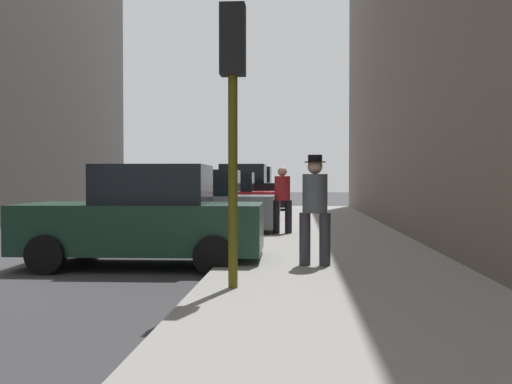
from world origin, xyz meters
name	(u,v)px	position (x,y,z in m)	size (l,w,h in m)	color
ground_plane	(6,263)	(0.00, 0.00, 0.00)	(120.00, 120.00, 0.00)	#38383A
sidewalk	(336,263)	(6.00, 0.00, 0.07)	(4.00, 40.00, 0.15)	gray
parked_dark_green_sedan	(146,218)	(2.65, -0.15, 0.85)	(4.24, 2.14, 1.79)	#193828
parked_gray_coupe	(197,205)	(2.65, 5.01, 0.85)	(4.23, 2.12, 1.79)	slate
parked_red_hatchback	(223,199)	(2.65, 10.21, 0.85)	(4.24, 2.13, 1.79)	#B2191E
parked_black_suv	(240,190)	(2.65, 16.38, 1.03)	(4.64, 2.14, 2.25)	black
parked_white_van	(250,189)	(2.65, 21.86, 1.03)	(4.63, 2.11, 2.25)	silver
fire_hydrant	(265,218)	(4.45, 5.41, 0.50)	(0.42, 0.22, 0.70)	red
traffic_light	(233,83)	(4.50, -2.80, 2.76)	(0.32, 0.32, 3.60)	#514C0F
pedestrian_with_beanie	(315,204)	(5.60, -0.84, 1.14)	(0.50, 0.40, 1.78)	#333338
pedestrian_in_red_jacket	(282,196)	(4.93, 4.63, 1.10)	(0.53, 0.48, 1.71)	black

